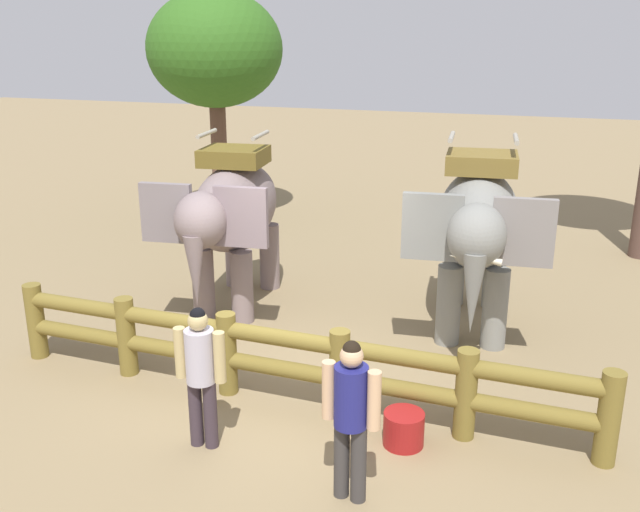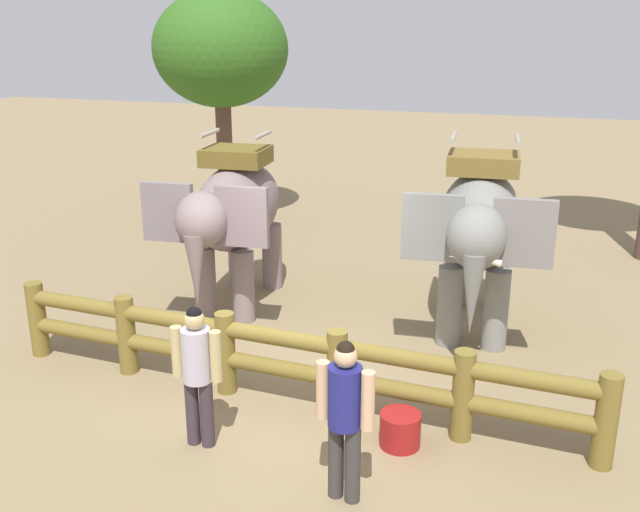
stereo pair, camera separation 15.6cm
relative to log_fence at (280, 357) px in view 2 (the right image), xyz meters
The scene contains 8 objects.
ground_plane 0.66m from the log_fence, 90.00° to the left, with size 60.00×60.00×0.00m, color #85704E.
log_fence is the anchor object (origin of this frame).
elephant_near_left 3.38m from the log_fence, 124.21° to the left, with size 1.86×3.28×2.79m.
elephant_center 3.64m from the log_fence, 56.56° to the left, with size 1.91×3.37×2.87m.
tourist_woman_in_black 2.01m from the log_fence, 50.29° to the right, with size 0.58×0.36×1.66m.
tourist_man_in_blue 1.27m from the log_fence, 113.17° to the right, with size 0.57×0.32×1.61m.
tree_back_center 9.26m from the log_fence, 119.87° to the left, with size 2.96×2.96×5.11m.
feed_bucket 1.70m from the log_fence, 16.26° to the right, with size 0.45×0.45×0.38m.
Camera 2 is at (2.92, -7.43, 4.37)m, focal length 40.16 mm.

